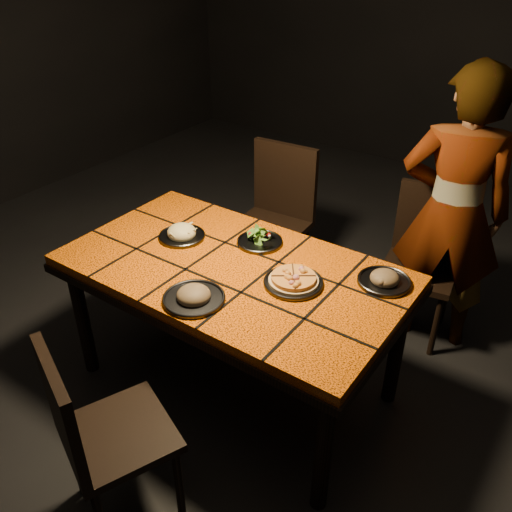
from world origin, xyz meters
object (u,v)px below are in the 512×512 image
Objects in this scene: dining_table at (233,280)px; diner at (452,214)px; chair_near at (96,430)px; chair_far_right at (424,252)px; plate_pizza at (293,281)px; plate_pasta at (182,234)px; chair_far_left at (276,211)px.

dining_table is 1.24m from diner.
chair_far_right reaches higher than chair_near.
diner reaches higher than plate_pizza.
dining_table is 0.39m from plate_pasta.
chair_far_right is 0.32m from diner.
diner is 6.77× the size of plate_pasta.
chair_near is 2.81× the size of plate_pizza.
dining_table is 1.85× the size of chair_near.
chair_near is 2.02m from chair_far_right.
plate_pizza is 0.68m from plate_pasta.
chair_far_right reaches higher than plate_pasta.
diner is (0.12, -0.02, 0.29)m from chair_far_right.
chair_near reaches higher than plate_pizza.
chair_far_right is at bearing 75.04° from plate_pizza.
dining_table is 6.85× the size of plate_pasta.
chair_far_left is at bearing -11.11° from diner.
plate_pasta is (-0.68, 0.03, 0.00)m from plate_pizza.
plate_pizza is (0.28, 0.93, 0.27)m from chair_near.
chair_far_left is 1.13m from plate_pizza.
plate_pasta is (-1.07, -0.95, -0.03)m from diner.
chair_far_left reaches higher than dining_table.
chair_far_right is 1.39m from plate_pasta.
dining_table is at bearing -128.23° from chair_far_right.
chair_far_left is at bearing 88.66° from plate_pasta.
chair_near reaches higher than dining_table.
chair_far_left is at bearing 126.98° from plate_pizza.
chair_far_right reaches higher than plate_pizza.
plate_pizza reaches higher than dining_table.
chair_far_right reaches higher than dining_table.
plate_pizza is at bearing -2.39° from plate_pasta.
chair_far_left reaches higher than plate_pizza.
diner is at bearing 1.53° from chair_far_left.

